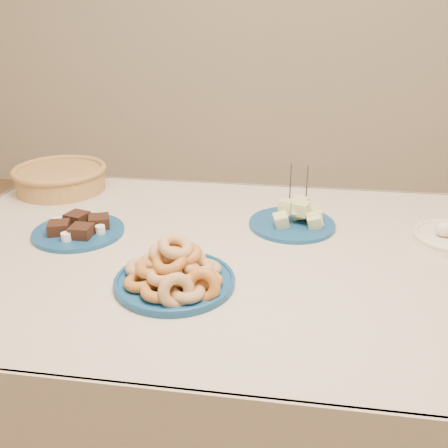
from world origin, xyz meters
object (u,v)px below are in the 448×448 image
Objects in this scene: donut_platter at (175,273)px; candle_holder at (297,208)px; wicker_basket at (60,177)px; melon_plate at (296,219)px; brownie_plate at (79,229)px; dining_table at (227,283)px.

candle_holder is (0.28, 0.51, -0.02)m from donut_platter.
melon_plate is at bearing -13.28° from wicker_basket.
wicker_basket is (-0.22, 0.35, 0.03)m from brownie_plate.
wicker_basket is at bearing 121.86° from brownie_plate.
candle_holder reaches higher than melon_plate.
dining_table is 0.78m from wicker_basket.
donut_platter is 0.82m from wicker_basket.
brownie_plate is 0.68m from candle_holder.
donut_platter is 0.48m from melon_plate.
wicker_basket reaches higher than brownie_plate.
candle_holder is (0.85, -0.09, -0.03)m from wicker_basket.
melon_plate reaches higher than dining_table.
candle_holder reaches higher than brownie_plate.
dining_table is 0.46m from brownie_plate.
wicker_basket is at bearing 133.70° from donut_platter.
dining_table is at bearing 65.50° from donut_platter.
brownie_plate is 1.71× the size of candle_holder.
candle_holder reaches higher than donut_platter.
wicker_basket is at bearing 149.57° from dining_table.
donut_platter is 2.41× the size of candle_holder.
donut_platter is at bearing -34.90° from brownie_plate.
dining_table is at bearing -5.00° from brownie_plate.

